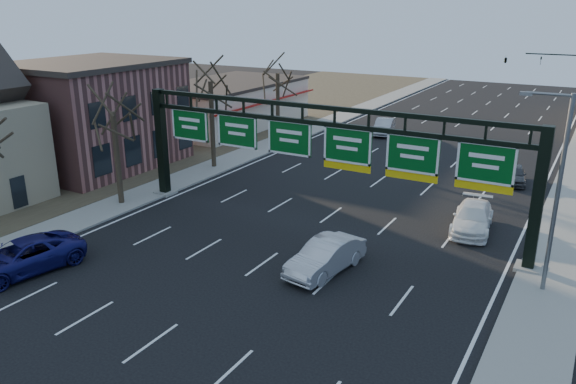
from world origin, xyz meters
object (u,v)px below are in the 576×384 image
Objects in this scene: car_white_wagon at (472,218)px; car_blue_suv at (22,257)px; car_silver_sedan at (326,256)px; sign_gantry at (320,150)px.

car_blue_suv is at bearing -143.96° from car_white_wagon.
car_silver_sedan reaches higher than car_white_wagon.
car_silver_sedan is at bearing -125.67° from car_white_wagon.
car_white_wagon is (7.96, 3.84, -3.88)m from sign_gantry.
car_white_wagon is at bearing 25.77° from sign_gantry.
sign_gantry is 16.34m from car_blue_suv.
car_silver_sedan is at bearing 41.53° from car_blue_suv.
sign_gantry is at bearing 63.48° from car_blue_suv.
car_blue_suv is 1.12× the size of car_white_wagon.
car_blue_suv reaches higher than car_white_wagon.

